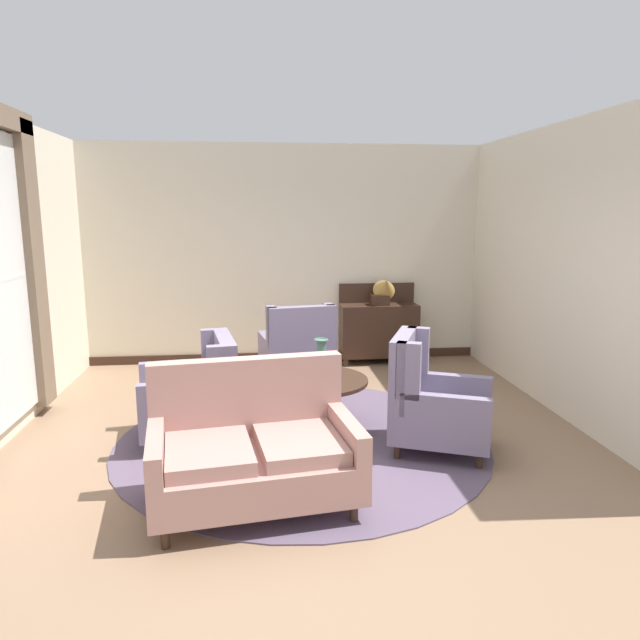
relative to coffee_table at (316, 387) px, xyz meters
name	(u,v)px	position (x,y,z in m)	size (l,w,h in m)	color
ground	(305,454)	(-0.15, -0.51, -0.45)	(9.22, 9.22, 0.00)	#896B51
wall_back	(285,255)	(-0.15, 2.78, 1.05)	(5.67, 0.08, 3.00)	beige
wall_left	(6,276)	(-2.91, 0.47, 1.05)	(0.08, 4.61, 3.00)	beige
wall_right	(558,269)	(2.61, 0.47, 1.05)	(0.08, 4.61, 3.00)	beige
baseboard_back	(286,356)	(-0.15, 2.72, -0.39)	(5.51, 0.03, 0.12)	#382319
area_rug	(302,440)	(-0.15, -0.21, -0.44)	(3.42, 3.42, 0.01)	#5B4C60
coffee_table	(316,387)	(0.00, 0.00, 0.00)	(0.99, 0.99, 0.53)	#382319
porcelain_vase	(321,362)	(0.05, -0.01, 0.25)	(0.19, 0.19, 0.39)	#4C7A66
settee	(253,450)	(-0.59, -1.32, -0.04)	(1.56, 1.08, 1.02)	tan
armchair_far_left	(298,353)	(-0.08, 1.38, -0.01)	(0.90, 0.94, 1.04)	slate
armchair_back_corner	(195,395)	(-1.13, -0.02, -0.03)	(0.98, 0.95, 0.96)	slate
armchair_foreground_right	(431,403)	(0.97, -0.53, -0.01)	(1.06, 1.01, 1.04)	slate
sideboard	(378,329)	(1.13, 2.48, 0.03)	(1.07, 0.41, 1.10)	#382319
gramophone	(384,289)	(1.17, 2.40, 0.60)	(0.34, 0.42, 0.48)	#382319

